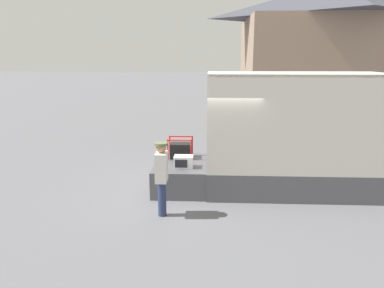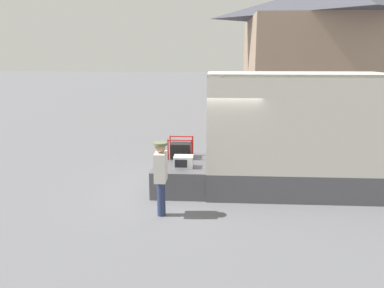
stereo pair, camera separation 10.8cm
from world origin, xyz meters
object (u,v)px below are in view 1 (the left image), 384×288
object	(u,v)px
worker_person	(162,172)
box_truck	(356,154)
microwave	(184,162)
portable_generator	(181,150)

from	to	relation	value
worker_person	box_truck	bearing A→B (deg)	21.25
box_truck	worker_person	xyz separation A→B (m)	(-4.76, -1.85, 0.03)
box_truck	microwave	bearing A→B (deg)	-174.33
microwave	portable_generator	bearing A→B (deg)	98.13
microwave	worker_person	size ratio (longest dim) A/B	0.29
box_truck	portable_generator	size ratio (longest dim) A/B	9.38
box_truck	microwave	xyz separation A→B (m)	(-4.39, -0.44, -0.14)
microwave	portable_generator	xyz separation A→B (m)	(-0.13, 0.93, 0.07)
portable_generator	worker_person	xyz separation A→B (m)	(-0.24, -2.34, 0.10)
box_truck	worker_person	bearing A→B (deg)	-158.75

